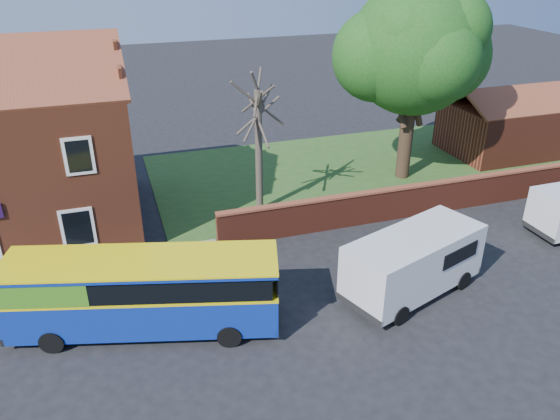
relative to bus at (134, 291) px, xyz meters
name	(u,v)px	position (x,y,z in m)	size (l,w,h in m)	color
ground	(203,364)	(1.73, -2.43, -1.55)	(120.00, 120.00, 0.00)	black
grass_strip	(381,167)	(14.73, 10.57, -1.53)	(26.00, 12.00, 0.04)	#426B28
boundary_wall	(440,196)	(14.73, 4.57, -0.73)	(22.00, 0.38, 1.60)	maroon
outbuilding	(514,126)	(23.73, 10.57, 0.06)	(8.20, 5.06, 4.17)	maroon
bus	(134,291)	(0.00, 0.00, 0.00)	(9.16, 4.54, 2.71)	#0E2D9C
van_near	(414,261)	(9.89, -1.01, -0.19)	(5.92, 3.89, 2.42)	silver
large_tree	(414,52)	(15.27, 9.13, 5.25)	(8.51, 6.73, 10.38)	black
bare_tree	(259,146)	(6.46, 7.40, 1.79)	(2.44, 2.91, 6.50)	#4C4238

